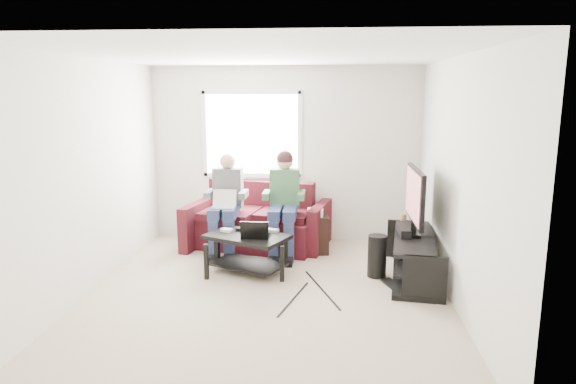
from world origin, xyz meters
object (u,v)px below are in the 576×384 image
(end_table, at_px, (315,233))
(tv_stand, at_px, (413,259))
(sofa, at_px, (259,224))
(tv, at_px, (415,197))
(coffee_table, at_px, (247,245))
(subwoofer, at_px, (377,256))

(end_table, bearing_deg, tv_stand, -36.26)
(sofa, bearing_deg, tv, -26.84)
(coffee_table, distance_m, tv, 2.13)
(subwoofer, bearing_deg, sofa, 144.76)
(subwoofer, bearing_deg, tv_stand, 0.45)
(coffee_table, distance_m, end_table, 1.21)
(tv_stand, height_order, end_table, end_table)
(tv, bearing_deg, coffee_table, -177.29)
(sofa, xyz_separation_m, tv, (2.05, -1.04, 0.65))
(sofa, height_order, coffee_table, sofa)
(tv_stand, xyz_separation_m, tv, (-0.00, 0.10, 0.75))
(coffee_table, relative_size, tv, 1.03)
(coffee_table, height_order, end_table, end_table)
(end_table, bearing_deg, sofa, 163.85)
(sofa, xyz_separation_m, end_table, (0.83, -0.24, -0.05))
(sofa, height_order, end_table, sofa)
(sofa, height_order, tv_stand, sofa)
(subwoofer, bearing_deg, end_table, 131.07)
(tv_stand, distance_m, tv, 0.75)
(sofa, relative_size, tv_stand, 1.31)
(subwoofer, relative_size, end_table, 0.83)
(subwoofer, distance_m, end_table, 1.19)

